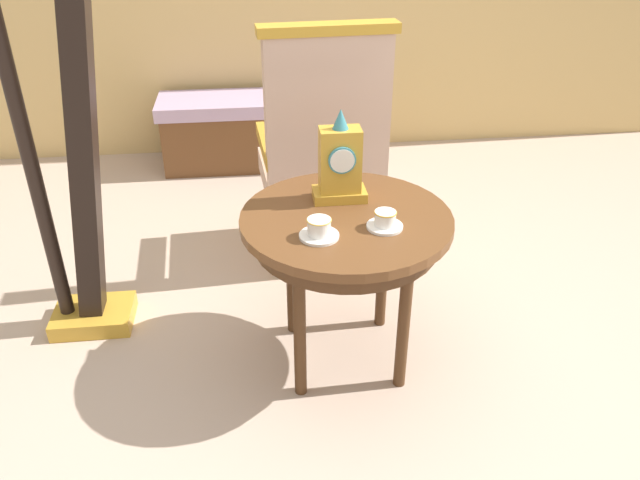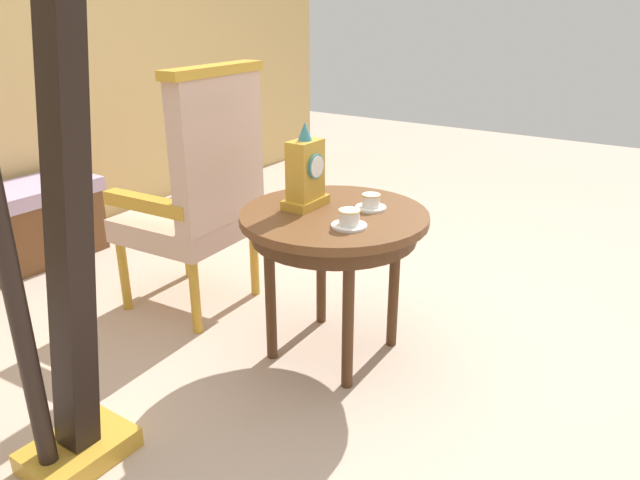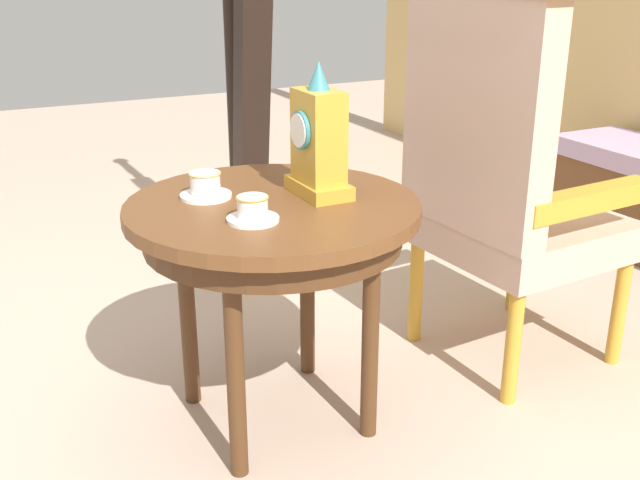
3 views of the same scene
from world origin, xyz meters
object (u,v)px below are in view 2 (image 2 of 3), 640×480
at_px(mantel_clock, 306,174).
at_px(harp, 52,242).
at_px(window_bench, 0,233).
at_px(side_table, 334,230).
at_px(teacup_right, 371,202).
at_px(armchair, 201,189).
at_px(teacup_left, 349,219).

relative_size(mantel_clock, harp, 0.18).
relative_size(mantel_clock, window_bench, 0.30).
bearing_deg(harp, side_table, -18.32).
bearing_deg(mantel_clock, harp, 168.73).
relative_size(side_table, teacup_right, 6.07).
bearing_deg(armchair, teacup_right, -82.27).
relative_size(armchair, window_bench, 1.03).
bearing_deg(harp, teacup_right, -21.17).
distance_m(mantel_clock, harp, 0.99).
bearing_deg(teacup_right, mantel_clock, 117.62).
bearing_deg(teacup_left, teacup_right, 9.35).
bearing_deg(mantel_clock, teacup_right, -62.38).
relative_size(teacup_left, teacup_right, 1.07).
relative_size(side_table, mantel_clock, 2.20).
bearing_deg(armchair, side_table, -90.22).
distance_m(side_table, mantel_clock, 0.25).
relative_size(teacup_left, window_bench, 0.12).
bearing_deg(mantel_clock, window_bench, 99.79).
relative_size(side_table, teacup_left, 5.64).
bearing_deg(side_table, harp, 161.68).
relative_size(armchair, harp, 0.62).
height_order(harp, window_bench, harp).
bearing_deg(window_bench, harp, -112.05).
distance_m(teacup_right, harp, 1.17).
xyz_separation_m(side_table, mantel_clock, (-0.01, 0.13, 0.21)).
relative_size(teacup_left, armchair, 0.11).
xyz_separation_m(teacup_left, window_bench, (-0.21, 2.08, -0.43)).
distance_m(teacup_left, harp, 0.98).
height_order(mantel_clock, window_bench, mantel_clock).
xyz_separation_m(side_table, teacup_left, (-0.11, -0.14, 0.10)).
distance_m(mantel_clock, armchair, 0.61).
bearing_deg(window_bench, teacup_left, -84.27).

